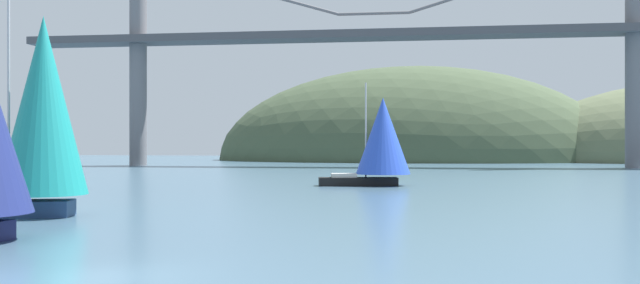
{
  "coord_description": "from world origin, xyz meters",
  "views": [
    {
      "loc": [
        9.27,
        -20.21,
        3.92
      ],
      "look_at": [
        0.0,
        39.89,
        3.89
      ],
      "focal_mm": 41.56,
      "sensor_mm": 36.0,
      "label": 1
    }
  ],
  "objects": [
    {
      "name": "suspension_bridge",
      "position": [
        -0.0,
        95.0,
        21.21
      ],
      "size": [
        113.36,
        6.0,
        43.65
      ],
      "color": "slate",
      "rests_on": "ground_plane"
    },
    {
      "name": "ground_plane",
      "position": [
        0.0,
        0.0,
        0.0
      ],
      "size": [
        360.0,
        360.0,
        0.0
      ],
      "primitive_type": "plane",
      "color": "#426075"
    },
    {
      "name": "sailboat_blue_spinnaker",
      "position": [
        4.64,
        45.5,
        4.17
      ],
      "size": [
        8.63,
        5.69,
        9.15
      ],
      "color": "black",
      "rests_on": "ground_plane"
    },
    {
      "name": "sailboat_teal_sail",
      "position": [
        -11.16,
        15.8,
        5.43
      ],
      "size": [
        9.39,
        5.52,
        11.9
      ],
      "color": "navy",
      "rests_on": "ground_plane"
    },
    {
      "name": "headland_center",
      "position": [
        5.0,
        135.0,
        0.0
      ],
      "size": [
        82.59,
        44.0,
        39.2
      ],
      "primitive_type": "ellipsoid",
      "color": "#425138",
      "rests_on": "ground_plane"
    }
  ]
}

